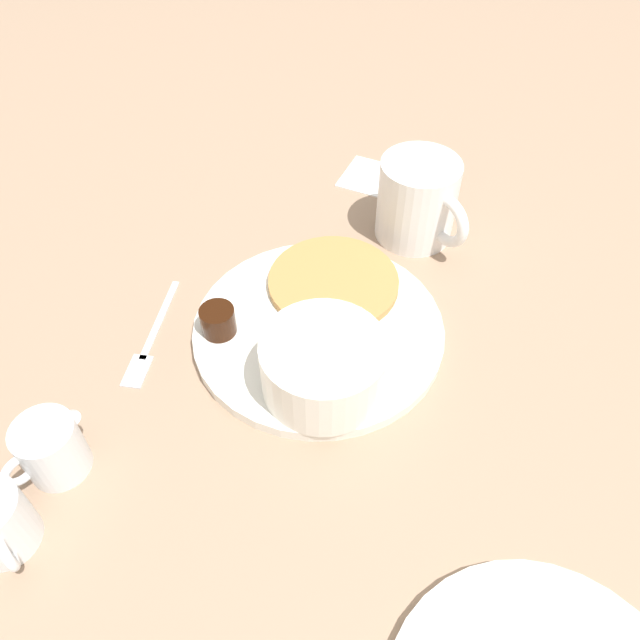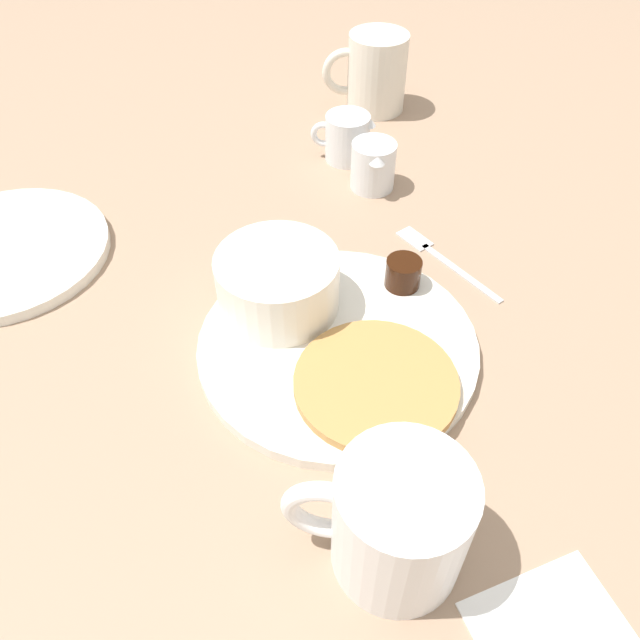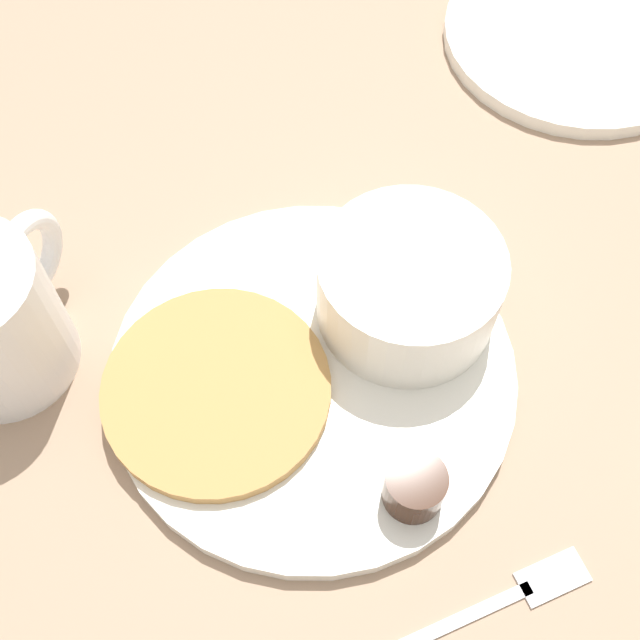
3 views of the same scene
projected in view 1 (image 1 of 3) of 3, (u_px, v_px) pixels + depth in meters
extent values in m
plane|color=#9E7F66|center=(318.00, 334.00, 0.63)|extent=(4.00, 4.00, 0.00)
cylinder|color=white|center=(318.00, 330.00, 0.62)|extent=(0.25, 0.25, 0.01)
cylinder|color=#B78447|center=(333.00, 282.00, 0.65)|extent=(0.14, 0.14, 0.01)
cylinder|color=white|center=(323.00, 366.00, 0.55)|extent=(0.11, 0.11, 0.06)
cylinder|color=white|center=(323.00, 349.00, 0.53)|extent=(0.09, 0.09, 0.01)
cylinder|color=black|center=(218.00, 321.00, 0.60)|extent=(0.03, 0.03, 0.03)
cylinder|color=white|center=(308.00, 397.00, 0.55)|extent=(0.04, 0.04, 0.03)
sphere|color=white|center=(308.00, 384.00, 0.53)|extent=(0.02, 0.02, 0.02)
cylinder|color=white|center=(417.00, 200.00, 0.70)|extent=(0.09, 0.09, 0.10)
torus|color=white|center=(446.00, 221.00, 0.67)|extent=(0.06, 0.05, 0.06)
cylinder|color=white|center=(52.00, 449.00, 0.51)|extent=(0.05, 0.05, 0.06)
torus|color=white|center=(20.00, 470.00, 0.49)|extent=(0.02, 0.03, 0.03)
cone|color=white|center=(67.00, 415.00, 0.50)|extent=(0.02, 0.02, 0.01)
torus|color=white|center=(6.00, 551.00, 0.45)|extent=(0.03, 0.03, 0.03)
cube|color=silver|center=(160.00, 318.00, 0.64)|extent=(0.02, 0.11, 0.00)
cube|color=silver|center=(137.00, 371.00, 0.59)|extent=(0.02, 0.04, 0.00)
cube|color=white|center=(381.00, 179.00, 0.80)|extent=(0.11, 0.09, 0.00)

